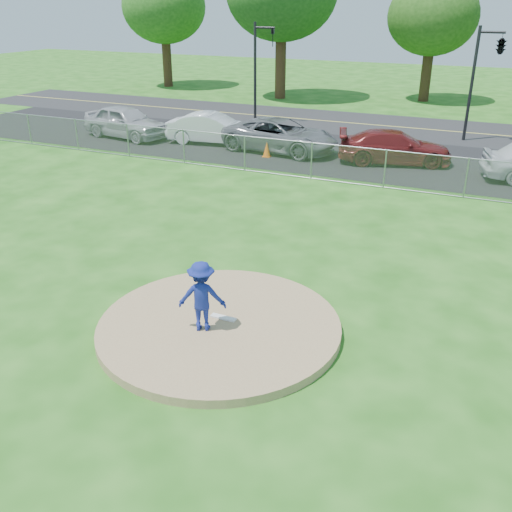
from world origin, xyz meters
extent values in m
plane|color=#1B5512|center=(0.00, 10.00, 0.00)|extent=(120.00, 120.00, 0.00)
cylinder|color=#967952|center=(0.00, 0.00, 0.10)|extent=(5.40, 5.40, 0.20)
cube|color=white|center=(0.00, 0.20, 0.22)|extent=(0.60, 0.15, 0.04)
cube|color=gray|center=(0.00, 12.00, 0.75)|extent=(40.00, 0.06, 1.50)
cube|color=black|center=(0.00, 16.50, 0.01)|extent=(50.00, 8.00, 0.01)
cube|color=black|center=(0.00, 24.00, 0.00)|extent=(60.00, 7.00, 0.01)
cylinder|color=#392114|center=(-22.00, 33.00, 2.10)|extent=(0.74, 0.74, 4.20)
ellipsoid|color=#1D5416|center=(-22.00, 33.00, 6.22)|extent=(6.72, 6.72, 5.71)
cylinder|color=#3B2415|center=(-11.00, 31.00, 2.45)|extent=(0.78, 0.78, 4.90)
cylinder|color=#342112|center=(-1.00, 34.00, 1.92)|extent=(0.72, 0.72, 3.85)
ellipsoid|color=#1F4A13|center=(-1.00, 34.00, 5.70)|extent=(6.16, 6.16, 5.24)
cylinder|color=black|center=(-9.00, 22.00, 2.80)|extent=(0.16, 0.16, 5.60)
cylinder|color=black|center=(-8.40, 22.00, 5.30)|extent=(1.20, 0.12, 0.12)
imported|color=black|center=(-7.92, 22.00, 4.80)|extent=(0.16, 0.20, 1.00)
cylinder|color=black|center=(3.00, 22.00, 2.80)|extent=(0.16, 0.16, 5.60)
cylinder|color=black|center=(3.60, 22.00, 5.30)|extent=(1.20, 0.12, 0.12)
imported|color=black|center=(4.08, 22.00, 4.80)|extent=(0.53, 2.48, 1.00)
imported|color=navy|center=(-0.21, -0.36, 0.99)|extent=(1.17, 0.92, 1.59)
cone|color=orange|center=(-5.06, 14.55, 0.36)|extent=(0.36, 0.36, 0.71)
imported|color=#ABACB0|center=(-13.50, 15.29, 0.84)|extent=(5.15, 2.76, 1.66)
imported|color=white|center=(-8.65, 15.97, 0.77)|extent=(4.78, 2.30, 1.51)
imported|color=slate|center=(-4.88, 15.79, 0.79)|extent=(5.83, 3.16, 1.55)
imported|color=maroon|center=(0.59, 15.86, 0.73)|extent=(5.35, 3.34, 1.44)
camera|label=1|loc=(5.20, -9.64, 6.76)|focal=40.00mm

